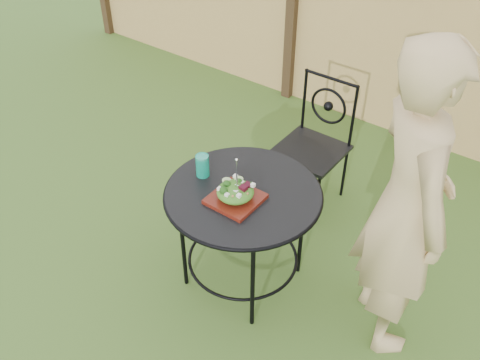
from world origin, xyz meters
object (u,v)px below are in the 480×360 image
at_px(diner, 407,207).
at_px(patio_table, 243,210).
at_px(salad_plate, 235,199).
at_px(patio_chair, 315,141).

bearing_deg(diner, patio_table, 61.32).
bearing_deg(patio_table, salad_plate, -83.14).
bearing_deg(diner, patio_chair, 8.29).
distance_m(patio_chair, salad_plate, 1.10).
distance_m(patio_table, diner, 0.95).
relative_size(diner, salad_plate, 6.79).
xyz_separation_m(patio_chair, diner, (0.95, -0.77, 0.41)).
distance_m(diner, salad_plate, 0.92).
xyz_separation_m(patio_chair, salad_plate, (0.09, -1.07, 0.23)).
bearing_deg(patio_chair, diner, -39.26).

